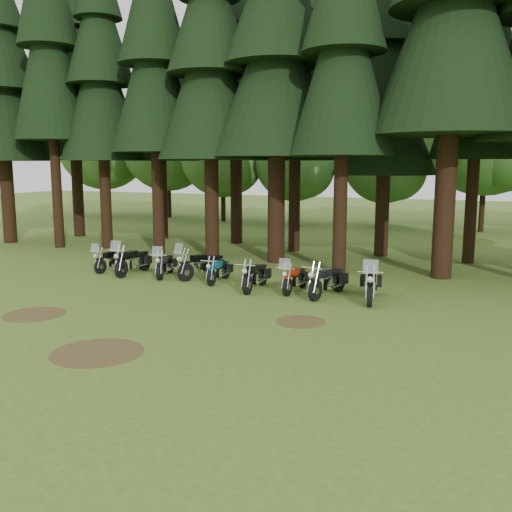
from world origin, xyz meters
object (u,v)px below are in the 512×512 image
(motorcycle_0, at_px, (112,261))
(motorcycle_2, at_px, (165,265))
(motorcycle_5, at_px, (255,277))
(motorcycle_3, at_px, (202,266))
(motorcycle_6, at_px, (295,279))
(motorcycle_1, at_px, (133,262))
(motorcycle_8, at_px, (371,285))
(motorcycle_4, at_px, (219,271))
(motorcycle_7, at_px, (328,282))

(motorcycle_0, height_order, motorcycle_2, motorcycle_2)
(motorcycle_2, height_order, motorcycle_5, motorcycle_2)
(motorcycle_3, bearing_deg, motorcycle_6, 11.33)
(motorcycle_1, bearing_deg, motorcycle_6, -5.05)
(motorcycle_0, xyz_separation_m, motorcycle_1, (1.22, -0.21, 0.08))
(motorcycle_1, bearing_deg, motorcycle_3, 5.24)
(motorcycle_5, distance_m, motorcycle_6, 1.43)
(motorcycle_8, bearing_deg, motorcycle_1, 164.93)
(motorcycle_2, xyz_separation_m, motorcycle_4, (2.45, -0.07, -0.04))
(motorcycle_0, height_order, motorcycle_1, motorcycle_1)
(motorcycle_4, bearing_deg, motorcycle_3, 153.84)
(motorcycle_7, bearing_deg, motorcycle_3, -178.65)
(motorcycle_6, bearing_deg, motorcycle_1, 178.43)
(motorcycle_0, relative_size, motorcycle_2, 0.95)
(motorcycle_4, bearing_deg, motorcycle_7, -12.27)
(motorcycle_5, height_order, motorcycle_6, motorcycle_6)
(motorcycle_1, distance_m, motorcycle_3, 3.01)
(motorcycle_6, xyz_separation_m, motorcycle_7, (1.23, -0.18, 0.05))
(motorcycle_0, bearing_deg, motorcycle_2, 2.48)
(motorcycle_5, bearing_deg, motorcycle_8, -3.56)
(motorcycle_1, height_order, motorcycle_4, motorcycle_1)
(motorcycle_0, relative_size, motorcycle_4, 1.01)
(motorcycle_7, bearing_deg, motorcycle_2, -174.16)
(motorcycle_3, height_order, motorcycle_6, motorcycle_3)
(motorcycle_3, relative_size, motorcycle_4, 1.15)
(motorcycle_3, height_order, motorcycle_5, motorcycle_3)
(motorcycle_2, distance_m, motorcycle_5, 4.32)
(motorcycle_1, height_order, motorcycle_7, motorcycle_1)
(motorcycle_0, relative_size, motorcycle_8, 0.82)
(motorcycle_0, xyz_separation_m, motorcycle_7, (9.58, -0.72, 0.07))
(motorcycle_2, xyz_separation_m, motorcycle_8, (8.36, -0.65, 0.06))
(motorcycle_0, xyz_separation_m, motorcycle_8, (11.05, -0.75, 0.09))
(motorcycle_1, height_order, motorcycle_8, motorcycle_8)
(motorcycle_2, height_order, motorcycle_7, motorcycle_2)
(motorcycle_5, xyz_separation_m, motorcycle_8, (4.10, 0.06, 0.06))
(motorcycle_4, relative_size, motorcycle_5, 0.90)
(motorcycle_1, bearing_deg, motorcycle_4, -1.79)
(motorcycle_2, relative_size, motorcycle_8, 0.86)
(motorcycle_5, relative_size, motorcycle_8, 0.91)
(motorcycle_3, xyz_separation_m, motorcycle_8, (6.85, -0.94, 0.02))
(motorcycle_0, bearing_deg, motorcycle_5, -2.07)
(motorcycle_6, relative_size, motorcycle_8, 0.86)
(motorcycle_4, bearing_deg, motorcycle_6, -11.73)
(motorcycle_0, bearing_deg, motorcycle_3, 7.22)
(motorcycle_6, bearing_deg, motorcycle_2, 176.64)
(motorcycle_6, bearing_deg, motorcycle_7, -7.49)
(motorcycle_1, xyz_separation_m, motorcycle_7, (8.36, -0.51, -0.01))
(motorcycle_2, bearing_deg, motorcycle_6, -22.05)
(motorcycle_2, xyz_separation_m, motorcycle_6, (5.66, -0.44, -0.01))
(motorcycle_1, xyz_separation_m, motorcycle_8, (9.83, -0.54, 0.01))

